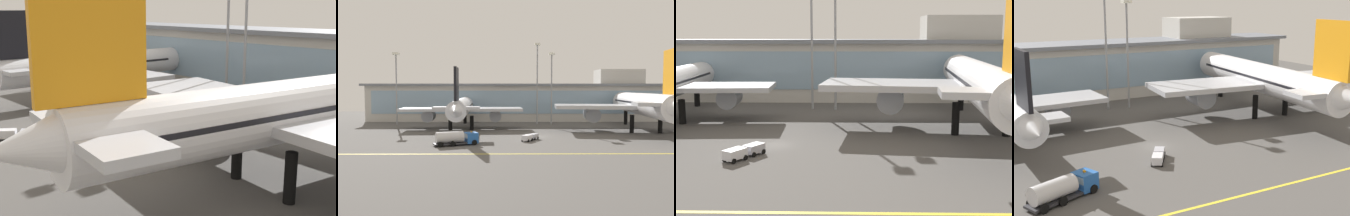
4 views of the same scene
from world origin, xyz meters
TOP-DOWN VIEW (x-y plane):
  - ground_plane at (0.00, 0.00)m, footprint 180.00×180.00m
  - terminal_building at (1.68, 42.06)m, footprint 116.22×14.00m
  - airliner_near_left at (-20.67, 16.05)m, footprint 35.08×47.04m
  - airliner_near_right at (28.93, 9.33)m, footprint 47.63×56.93m
  - baggage_tug_near at (-2.62, -6.15)m, footprint 4.26×5.57m
  - apron_light_mast_west at (6.85, 27.51)m, footprint 1.80×1.80m
  - apron_light_mast_centre at (-42.77, 27.08)m, footprint 1.80×1.80m
  - apron_light_mast_east at (2.32, 28.21)m, footprint 1.80×1.80m

SIDE VIEW (x-z plane):
  - ground_plane at x=0.00m, z-range 0.00..0.00m
  - baggage_tug_near at x=-2.62m, z-range 0.09..1.49m
  - airliner_near_left at x=-20.67m, z-range -2.25..14.47m
  - terminal_building at x=1.68m, z-range -2.09..16.42m
  - airliner_near_right at x=28.93m, z-range -2.68..17.24m
  - apron_light_mast_centre at x=-42.77m, z-range 3.61..26.61m
  - apron_light_mast_west at x=6.85m, z-range 3.62..26.69m
  - apron_light_mast_east at x=2.32m, z-range 3.77..29.92m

